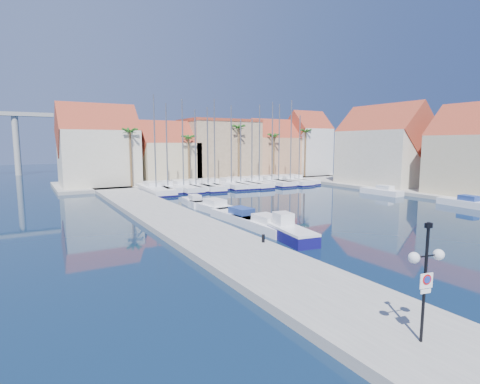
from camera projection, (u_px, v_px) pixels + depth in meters
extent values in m
plane|color=black|center=(358.00, 245.00, 27.61)|extent=(260.00, 260.00, 0.00)
cube|color=gray|center=(177.00, 222.00, 34.67)|extent=(6.00, 77.00, 0.50)
cube|color=gray|center=(206.00, 180.00, 73.70)|extent=(54.00, 16.00, 0.50)
cube|color=gray|center=(431.00, 191.00, 56.37)|extent=(12.00, 60.00, 0.50)
cylinder|color=black|center=(425.00, 283.00, 13.04)|extent=(0.11, 0.11, 4.34)
cylinder|color=black|center=(420.00, 257.00, 12.83)|extent=(0.54, 0.16, 0.05)
cylinder|color=black|center=(433.00, 255.00, 13.00)|extent=(0.54, 0.16, 0.05)
sphere|color=white|center=(414.00, 258.00, 12.74)|extent=(0.39, 0.39, 0.39)
sphere|color=white|center=(439.00, 255.00, 13.09)|extent=(0.39, 0.39, 0.39)
cube|color=black|center=(429.00, 225.00, 12.77)|extent=(0.26, 0.17, 0.17)
cube|color=white|center=(426.00, 281.00, 12.96)|extent=(0.54, 0.14, 0.54)
cylinder|color=red|center=(427.00, 280.00, 12.93)|extent=(0.36, 0.09, 0.37)
cylinder|color=#1933A5|center=(427.00, 280.00, 12.92)|extent=(0.26, 0.06, 0.26)
cube|color=white|center=(426.00, 291.00, 13.01)|extent=(0.43, 0.12, 0.15)
cylinder|color=black|center=(263.00, 238.00, 26.56)|extent=(0.22, 0.22, 0.56)
cube|color=#130F5A|center=(290.00, 235.00, 29.00)|extent=(2.71, 5.90, 0.85)
cube|color=white|center=(290.00, 228.00, 28.93)|extent=(2.71, 5.90, 0.19)
cube|color=white|center=(283.00, 219.00, 29.91)|extent=(1.44, 1.68, 1.04)
cube|color=white|center=(262.00, 225.00, 32.69)|extent=(2.36, 7.30, 0.80)
cube|color=white|center=(267.00, 218.00, 31.98)|extent=(1.64, 2.56, 0.60)
cube|color=white|center=(237.00, 217.00, 36.23)|extent=(2.63, 6.96, 0.80)
cube|color=navy|center=(241.00, 211.00, 35.58)|extent=(1.68, 2.49, 0.60)
cube|color=white|center=(212.00, 207.00, 41.64)|extent=(2.83, 7.42, 0.80)
cube|color=white|center=(215.00, 202.00, 40.95)|extent=(1.80, 2.65, 0.60)
cube|color=white|center=(194.00, 202.00, 44.89)|extent=(2.07, 5.16, 0.80)
cube|color=white|center=(195.00, 197.00, 44.35)|extent=(1.29, 1.86, 0.60)
cube|color=white|center=(464.00, 203.00, 44.41)|extent=(2.27, 5.96, 0.80)
cube|color=navy|center=(469.00, 198.00, 43.80)|extent=(1.45, 2.13, 0.60)
cube|color=white|center=(381.00, 192.00, 54.59)|extent=(2.24, 6.24, 0.80)
cube|color=white|center=(385.00, 187.00, 53.99)|extent=(1.47, 2.21, 0.60)
cube|color=white|center=(155.00, 190.00, 56.24)|extent=(3.41, 11.95, 1.00)
cube|color=#0E0C3F|center=(155.00, 192.00, 56.29)|extent=(3.47, 12.02, 0.28)
cube|color=white|center=(153.00, 184.00, 57.17)|extent=(2.26, 3.62, 0.60)
cylinder|color=slate|center=(155.00, 141.00, 54.78)|extent=(0.20, 0.20, 13.45)
cube|color=white|center=(167.00, 189.00, 57.68)|extent=(2.84, 8.98, 1.00)
cube|color=#0E0C3F|center=(167.00, 191.00, 57.73)|extent=(2.90, 9.04, 0.28)
cube|color=white|center=(165.00, 183.00, 58.36)|extent=(1.77, 2.75, 0.60)
cylinder|color=slate|center=(167.00, 145.00, 56.41)|extent=(0.20, 0.20, 12.38)
cube|color=white|center=(182.00, 188.00, 58.71)|extent=(2.96, 10.85, 1.00)
cube|color=#0E0C3F|center=(182.00, 190.00, 58.75)|extent=(3.02, 10.91, 0.28)
cube|color=white|center=(180.00, 182.00, 59.53)|extent=(2.01, 3.27, 0.60)
cylinder|color=slate|center=(183.00, 143.00, 57.33)|extent=(0.20, 0.20, 13.08)
cube|color=white|center=(195.00, 187.00, 59.81)|extent=(2.76, 9.79, 1.00)
cube|color=#0E0C3F|center=(195.00, 189.00, 59.85)|extent=(2.82, 9.85, 0.28)
cube|color=white|center=(192.00, 181.00, 60.53)|extent=(1.84, 2.96, 0.60)
cylinder|color=slate|center=(195.00, 147.00, 58.57)|extent=(0.20, 0.20, 11.63)
cube|color=white|center=(207.00, 187.00, 60.26)|extent=(3.49, 10.50, 1.00)
cube|color=#0E0C3F|center=(207.00, 189.00, 60.30)|extent=(3.55, 10.56, 0.28)
cube|color=white|center=(205.00, 181.00, 61.07)|extent=(2.12, 3.23, 0.60)
cylinder|color=slate|center=(208.00, 146.00, 58.94)|extent=(0.20, 0.20, 12.01)
cube|color=white|center=(214.00, 185.00, 62.12)|extent=(2.76, 8.32, 1.00)
cube|color=#0E0C3F|center=(214.00, 187.00, 62.17)|extent=(2.82, 8.39, 0.28)
cube|color=white|center=(212.00, 180.00, 62.75)|extent=(1.68, 2.56, 0.60)
cylinder|color=slate|center=(215.00, 141.00, 60.81)|extent=(0.20, 0.20, 13.47)
cube|color=white|center=(230.00, 185.00, 62.51)|extent=(3.37, 9.93, 1.00)
cube|color=#0E0C3F|center=(230.00, 187.00, 62.55)|extent=(3.43, 9.99, 0.28)
cube|color=white|center=(228.00, 180.00, 63.28)|extent=(2.02, 3.07, 0.60)
cylinder|color=slate|center=(231.00, 144.00, 61.18)|extent=(0.20, 0.20, 12.56)
cube|color=white|center=(239.00, 184.00, 63.87)|extent=(3.10, 11.06, 1.00)
cube|color=#0E0C3F|center=(239.00, 186.00, 63.91)|extent=(3.16, 11.12, 0.28)
cube|color=white|center=(236.00, 179.00, 64.72)|extent=(2.07, 3.34, 0.60)
cylinder|color=slate|center=(241.00, 151.00, 62.65)|extent=(0.20, 0.20, 10.40)
cube|color=white|center=(250.00, 184.00, 64.33)|extent=(3.02, 10.66, 1.00)
cube|color=#0E0C3F|center=(250.00, 186.00, 64.38)|extent=(3.08, 10.72, 0.28)
cube|color=white|center=(247.00, 179.00, 65.12)|extent=(2.01, 3.23, 0.60)
cylinder|color=slate|center=(252.00, 150.00, 63.13)|extent=(0.20, 0.20, 10.49)
cube|color=white|center=(258.00, 183.00, 66.32)|extent=(2.17, 8.20, 1.00)
cube|color=#0E0C3F|center=(258.00, 184.00, 66.36)|extent=(2.23, 8.26, 0.28)
cube|color=white|center=(255.00, 178.00, 66.91)|extent=(1.50, 2.46, 0.60)
cylinder|color=slate|center=(259.00, 143.00, 65.05)|extent=(0.20, 0.20, 13.02)
cube|color=white|center=(270.00, 182.00, 66.92)|extent=(3.17, 11.21, 1.00)
cube|color=#0E0C3F|center=(270.00, 184.00, 66.96)|extent=(3.24, 11.27, 0.28)
cube|color=white|center=(266.00, 177.00, 67.76)|extent=(2.11, 3.39, 0.60)
cylinder|color=slate|center=(272.00, 141.00, 65.50)|extent=(0.20, 0.20, 13.50)
cube|color=white|center=(277.00, 182.00, 67.84)|extent=(2.85, 10.36, 1.00)
cube|color=#0E0C3F|center=(277.00, 183.00, 67.89)|extent=(2.92, 10.42, 0.28)
cube|color=white|center=(274.00, 177.00, 68.63)|extent=(1.93, 3.13, 0.60)
cylinder|color=slate|center=(279.00, 142.00, 66.47)|extent=(0.20, 0.20, 13.21)
cube|color=white|center=(288.00, 181.00, 68.20)|extent=(3.23, 11.03, 1.00)
cube|color=#0E0C3F|center=(288.00, 183.00, 68.25)|extent=(3.29, 11.10, 0.28)
cube|color=white|center=(285.00, 177.00, 69.02)|extent=(2.11, 3.35, 0.60)
cylinder|color=slate|center=(291.00, 140.00, 66.76)|extent=(0.20, 0.20, 13.97)
cube|color=white|center=(297.00, 181.00, 69.54)|extent=(2.82, 9.93, 1.00)
cube|color=#0E0C3F|center=(297.00, 182.00, 69.58)|extent=(2.88, 9.99, 0.28)
cube|color=white|center=(294.00, 176.00, 70.27)|extent=(1.87, 3.01, 0.60)
cylinder|color=slate|center=(300.00, 147.00, 68.31)|extent=(0.20, 0.20, 11.41)
cube|color=beige|center=(99.00, 158.00, 62.26)|extent=(12.00, 9.00, 9.00)
cube|color=maroon|center=(98.00, 131.00, 61.67)|extent=(12.30, 9.00, 9.00)
cube|color=#CABA8E|center=(168.00, 162.00, 68.37)|extent=(10.00, 8.00, 7.00)
cube|color=maroon|center=(168.00, 143.00, 67.91)|extent=(10.30, 8.00, 8.00)
cube|color=#9E8061|center=(219.00, 150.00, 74.44)|extent=(14.00, 10.00, 11.00)
cube|color=maroon|center=(219.00, 121.00, 73.69)|extent=(14.20, 10.20, 0.50)
cube|color=tan|center=(272.00, 157.00, 79.76)|extent=(10.00, 8.00, 8.00)
cube|color=maroon|center=(272.00, 138.00, 79.23)|extent=(10.30, 8.00, 8.00)
cube|color=silver|center=(307.00, 152.00, 83.25)|extent=(8.00, 8.00, 10.00)
cube|color=maroon|center=(308.00, 129.00, 82.59)|extent=(8.30, 8.00, 8.00)
cube|color=beige|center=(383.00, 158.00, 63.46)|extent=(9.00, 14.00, 9.00)
cube|color=maroon|center=(385.00, 131.00, 62.87)|extent=(9.00, 14.30, 9.00)
cylinder|color=brown|center=(131.00, 159.00, 59.97)|extent=(0.36, 0.36, 9.00)
sphere|color=#225819|center=(130.00, 131.00, 59.40)|extent=(2.60, 2.60, 2.60)
cylinder|color=brown|center=(189.00, 160.00, 65.01)|extent=(0.36, 0.36, 8.00)
sphere|color=#225819|center=(188.00, 138.00, 64.51)|extent=(2.60, 2.60, 2.60)
cylinder|color=brown|center=(239.00, 154.00, 69.86)|extent=(0.36, 0.36, 10.00)
sphere|color=#225819|center=(239.00, 127.00, 69.23)|extent=(2.60, 2.60, 2.60)
cylinder|color=brown|center=(274.00, 157.00, 73.94)|extent=(0.36, 0.36, 8.50)
sphere|color=#225819|center=(274.00, 136.00, 73.41)|extent=(2.60, 2.60, 2.60)
cylinder|color=brown|center=(305.00, 154.00, 77.86)|extent=(0.36, 0.36, 9.50)
sphere|color=#225819|center=(306.00, 131.00, 77.26)|extent=(2.60, 2.60, 2.60)
cylinder|color=#9E9E99|center=(17.00, 145.00, 86.03)|extent=(1.40, 1.40, 14.00)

